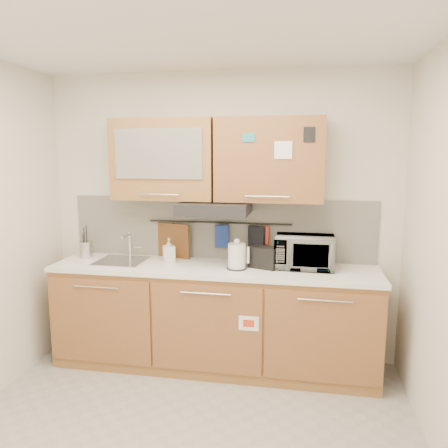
% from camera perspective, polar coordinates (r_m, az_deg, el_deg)
% --- Properties ---
extents(ceiling, '(3.20, 3.20, 0.00)m').
position_cam_1_polar(ceiling, '(2.60, -7.42, 24.99)').
color(ceiling, white).
rests_on(ceiling, wall_back).
extents(wall_back, '(3.20, 0.00, 3.20)m').
position_cam_1_polar(wall_back, '(4.01, -0.52, 0.86)').
color(wall_back, silver).
rests_on(wall_back, ground).
extents(base_cabinet, '(2.80, 0.64, 0.88)m').
position_cam_1_polar(base_cabinet, '(3.96, -1.36, -12.73)').
color(base_cabinet, '#A07139').
rests_on(base_cabinet, floor).
extents(countertop, '(2.82, 0.62, 0.04)m').
position_cam_1_polar(countertop, '(3.80, -1.39, -5.81)').
color(countertop, white).
rests_on(countertop, base_cabinet).
extents(backsplash, '(2.80, 0.02, 0.56)m').
position_cam_1_polar(backsplash, '(4.02, -0.55, -0.58)').
color(backsplash, silver).
rests_on(backsplash, countertop).
extents(upper_cabinets, '(1.82, 0.37, 0.70)m').
position_cam_1_polar(upper_cabinets, '(3.79, -1.11, 8.41)').
color(upper_cabinets, '#A07139').
rests_on(upper_cabinets, wall_back).
extents(range_hood, '(0.60, 0.46, 0.10)m').
position_cam_1_polar(range_hood, '(3.75, -1.24, 2.11)').
color(range_hood, black).
rests_on(range_hood, upper_cabinets).
extents(sink, '(0.42, 0.40, 0.26)m').
position_cam_1_polar(sink, '(4.06, -13.20, -4.70)').
color(sink, silver).
rests_on(sink, countertop).
extents(utensil_rail, '(1.30, 0.02, 0.02)m').
position_cam_1_polar(utensil_rail, '(3.97, -0.65, 0.18)').
color(utensil_rail, black).
rests_on(utensil_rail, backsplash).
extents(utensil_crock, '(0.14, 0.14, 0.30)m').
position_cam_1_polar(utensil_crock, '(4.28, -17.54, -3.15)').
color(utensil_crock, '#B5B5BA').
rests_on(utensil_crock, countertop).
extents(kettle, '(0.20, 0.19, 0.26)m').
position_cam_1_polar(kettle, '(3.68, 1.71, -4.32)').
color(kettle, silver).
rests_on(kettle, countertop).
extents(toaster, '(0.27, 0.22, 0.18)m').
position_cam_1_polar(toaster, '(3.73, 5.27, -4.32)').
color(toaster, black).
rests_on(toaster, countertop).
extents(microwave, '(0.50, 0.34, 0.27)m').
position_cam_1_polar(microwave, '(3.77, 10.46, -3.61)').
color(microwave, '#999999').
rests_on(microwave, countertop).
extents(soap_bottle, '(0.13, 0.13, 0.22)m').
position_cam_1_polar(soap_bottle, '(3.94, -7.20, -3.39)').
color(soap_bottle, '#999999').
rests_on(soap_bottle, countertop).
extents(cutting_board, '(0.33, 0.13, 0.42)m').
position_cam_1_polar(cutting_board, '(4.10, -6.58, -2.85)').
color(cutting_board, brown).
rests_on(cutting_board, utensil_rail).
extents(oven_mitt, '(0.13, 0.06, 0.21)m').
position_cam_1_polar(oven_mitt, '(3.97, -0.30, -1.62)').
color(oven_mitt, navy).
rests_on(oven_mitt, utensil_rail).
extents(dark_pouch, '(0.16, 0.10, 0.25)m').
position_cam_1_polar(dark_pouch, '(3.93, 4.29, -2.05)').
color(dark_pouch, black).
rests_on(dark_pouch, utensil_rail).
extents(pot_holder, '(0.13, 0.03, 0.16)m').
position_cam_1_polar(pot_holder, '(3.92, 4.93, -1.45)').
color(pot_holder, red).
rests_on(pot_holder, utensil_rail).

